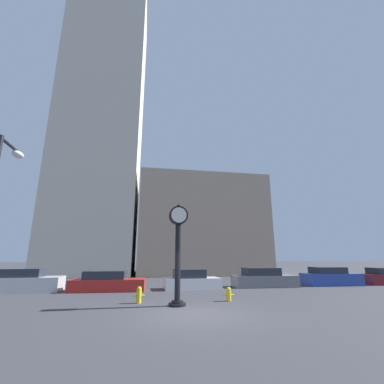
{
  "coord_description": "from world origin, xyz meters",
  "views": [
    {
      "loc": [
        -1.94,
        -10.63,
        2.19
      ],
      "look_at": [
        1.92,
        10.8,
        7.64
      ],
      "focal_mm": 24.0,
      "sensor_mm": 36.0,
      "label": 1
    }
  ],
  "objects_px": {
    "car_blue": "(330,277)",
    "car_white": "(191,281)",
    "car_silver": "(25,282)",
    "fire_hydrant_far": "(139,295)",
    "car_grey": "(264,279)",
    "car_red": "(108,282)",
    "street_clock": "(178,243)",
    "fire_hydrant_near": "(229,294)"
  },
  "relations": [
    {
      "from": "car_blue",
      "to": "fire_hydrant_near",
      "type": "height_order",
      "value": "car_blue"
    },
    {
      "from": "car_red",
      "to": "car_blue",
      "type": "bearing_deg",
      "value": 4.96
    },
    {
      "from": "street_clock",
      "to": "car_silver",
      "type": "height_order",
      "value": "street_clock"
    },
    {
      "from": "car_red",
      "to": "fire_hydrant_near",
      "type": "distance_m",
      "value": 8.31
    },
    {
      "from": "car_blue",
      "to": "car_white",
      "type": "bearing_deg",
      "value": -175.02
    },
    {
      "from": "car_red",
      "to": "car_blue",
      "type": "distance_m",
      "value": 16.69
    },
    {
      "from": "car_white",
      "to": "fire_hydrant_far",
      "type": "bearing_deg",
      "value": -126.54
    },
    {
      "from": "street_clock",
      "to": "car_grey",
      "type": "xyz_separation_m",
      "value": [
        7.22,
        6.29,
        -2.21
      ]
    },
    {
      "from": "car_white",
      "to": "fire_hydrant_far",
      "type": "height_order",
      "value": "car_white"
    },
    {
      "from": "fire_hydrant_far",
      "to": "car_grey",
      "type": "bearing_deg",
      "value": 30.57
    },
    {
      "from": "car_blue",
      "to": "fire_hydrant_near",
      "type": "distance_m",
      "value": 11.55
    },
    {
      "from": "street_clock",
      "to": "fire_hydrant_near",
      "type": "height_order",
      "value": "street_clock"
    },
    {
      "from": "car_grey",
      "to": "fire_hydrant_near",
      "type": "height_order",
      "value": "car_grey"
    },
    {
      "from": "car_red",
      "to": "car_grey",
      "type": "xyz_separation_m",
      "value": [
        11.07,
        0.4,
        0.04
      ]
    },
    {
      "from": "street_clock",
      "to": "fire_hydrant_far",
      "type": "height_order",
      "value": "street_clock"
    },
    {
      "from": "car_silver",
      "to": "fire_hydrant_far",
      "type": "relative_size",
      "value": 5.69
    },
    {
      "from": "car_white",
      "to": "car_blue",
      "type": "xyz_separation_m",
      "value": [
        11.13,
        0.38,
        0.04
      ]
    },
    {
      "from": "car_red",
      "to": "fire_hydrant_near",
      "type": "height_order",
      "value": "car_red"
    },
    {
      "from": "fire_hydrant_far",
      "to": "fire_hydrant_near",
      "type": "bearing_deg",
      "value": -2.48
    },
    {
      "from": "street_clock",
      "to": "car_red",
      "type": "xyz_separation_m",
      "value": [
        -3.86,
        5.89,
        -2.25
      ]
    },
    {
      "from": "car_silver",
      "to": "car_white",
      "type": "xyz_separation_m",
      "value": [
        10.67,
        -0.33,
        -0.06
      ]
    },
    {
      "from": "street_clock",
      "to": "fire_hydrant_far",
      "type": "bearing_deg",
      "value": 150.14
    },
    {
      "from": "car_silver",
      "to": "street_clock",
      "type": "bearing_deg",
      "value": -36.72
    },
    {
      "from": "car_grey",
      "to": "car_blue",
      "type": "relative_size",
      "value": 1.09
    },
    {
      "from": "car_red",
      "to": "fire_hydrant_far",
      "type": "distance_m",
      "value": 5.33
    },
    {
      "from": "fire_hydrant_near",
      "to": "car_grey",
      "type": "bearing_deg",
      "value": 50.58
    },
    {
      "from": "car_grey",
      "to": "car_silver",
      "type": "bearing_deg",
      "value": -177.98
    },
    {
      "from": "car_grey",
      "to": "street_clock",
      "type": "bearing_deg",
      "value": -136.81
    },
    {
      "from": "car_grey",
      "to": "car_blue",
      "type": "height_order",
      "value": "car_blue"
    },
    {
      "from": "street_clock",
      "to": "car_red",
      "type": "relative_size",
      "value": 0.98
    },
    {
      "from": "fire_hydrant_far",
      "to": "street_clock",
      "type": "bearing_deg",
      "value": -29.86
    },
    {
      "from": "car_silver",
      "to": "fire_hydrant_far",
      "type": "bearing_deg",
      "value": -37.9
    },
    {
      "from": "car_blue",
      "to": "car_red",
      "type": "bearing_deg",
      "value": -175.33
    },
    {
      "from": "car_red",
      "to": "car_blue",
      "type": "xyz_separation_m",
      "value": [
        16.68,
        0.48,
        0.05
      ]
    },
    {
      "from": "car_blue",
      "to": "street_clock",
      "type": "bearing_deg",
      "value": -150.56
    },
    {
      "from": "car_silver",
      "to": "car_grey",
      "type": "relative_size",
      "value": 0.93
    },
    {
      "from": "car_grey",
      "to": "fire_hydrant_near",
      "type": "relative_size",
      "value": 7.03
    },
    {
      "from": "car_white",
      "to": "fire_hydrant_far",
      "type": "relative_size",
      "value": 5.09
    },
    {
      "from": "car_silver",
      "to": "car_blue",
      "type": "xyz_separation_m",
      "value": [
        21.8,
        0.05,
        -0.02
      ]
    },
    {
      "from": "car_silver",
      "to": "fire_hydrant_near",
      "type": "distance_m",
      "value": 12.92
    },
    {
      "from": "car_silver",
      "to": "car_white",
      "type": "bearing_deg",
      "value": -3.32
    },
    {
      "from": "car_blue",
      "to": "car_silver",
      "type": "bearing_deg",
      "value": -176.84
    }
  ]
}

